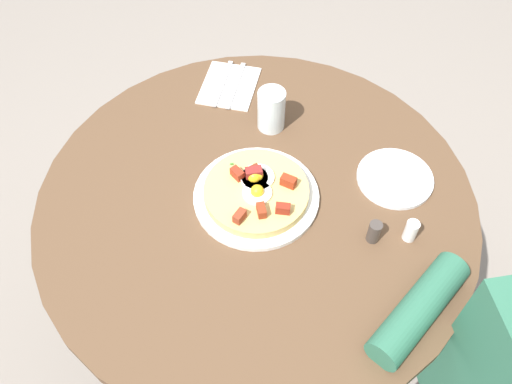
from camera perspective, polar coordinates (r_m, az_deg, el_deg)
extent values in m
plane|color=gray|center=(1.89, 0.02, -14.04)|extent=(6.00, 6.00, 0.00)
cylinder|color=brown|center=(1.26, 0.03, -1.02)|extent=(1.00, 1.00, 0.03)
cylinder|color=#333338|center=(1.57, 0.02, -8.98)|extent=(0.12, 0.12, 0.71)
cylinder|color=#333338|center=(1.88, 0.02, -13.90)|extent=(0.45, 0.45, 0.02)
cylinder|color=#2D664C|center=(1.12, 16.56, -11.57)|extent=(0.22, 0.25, 0.07)
cylinder|color=white|center=(1.24, -0.03, -0.32)|extent=(0.28, 0.28, 0.01)
cylinder|color=tan|center=(1.23, -0.03, 0.15)|extent=(0.24, 0.24, 0.02)
cylinder|color=white|center=(1.23, -0.32, 1.45)|extent=(0.06, 0.06, 0.01)
sphere|color=yellow|center=(1.23, -0.32, 1.62)|extent=(0.03, 0.03, 0.03)
cylinder|color=white|center=(1.23, 0.19, 1.54)|extent=(0.08, 0.08, 0.01)
sphere|color=yellow|center=(1.23, 0.19, 1.72)|extent=(0.02, 0.02, 0.02)
cylinder|color=white|center=(1.21, 0.12, -0.09)|extent=(0.07, 0.07, 0.01)
sphere|color=yellow|center=(1.20, 0.12, 0.09)|extent=(0.03, 0.03, 0.03)
cube|color=maroon|center=(1.22, 3.39, 1.10)|extent=(0.04, 0.04, 0.02)
cube|color=maroon|center=(1.24, -0.32, 2.25)|extent=(0.03, 0.03, 0.02)
cube|color=maroon|center=(1.16, -1.72, -2.52)|extent=(0.03, 0.03, 0.02)
cube|color=maroon|center=(1.17, 0.37, -1.95)|extent=(0.03, 0.02, 0.02)
cube|color=maroon|center=(1.23, -1.97, 1.93)|extent=(0.04, 0.03, 0.02)
cube|color=maroon|center=(1.23, -0.01, 1.99)|extent=(0.02, 0.04, 0.03)
cube|color=maroon|center=(1.17, 2.81, -1.73)|extent=(0.03, 0.04, 0.02)
cube|color=#387F2D|center=(1.24, -2.47, 1.85)|extent=(0.01, 0.01, 0.00)
cube|color=#387F2D|center=(1.26, -2.54, 2.94)|extent=(0.00, 0.01, 0.00)
cube|color=#387F2D|center=(1.23, -0.09, 1.16)|extent=(0.01, 0.00, 0.00)
cylinder|color=white|center=(1.31, 14.21, 1.46)|extent=(0.18, 0.18, 0.01)
cube|color=white|center=(1.50, -2.80, 10.99)|extent=(0.21, 0.19, 0.00)
cube|color=silver|center=(1.50, -3.49, 11.22)|extent=(0.17, 0.08, 0.00)
cube|color=silver|center=(1.49, -2.13, 11.03)|extent=(0.17, 0.08, 0.00)
cylinder|color=silver|center=(1.35, 1.60, 8.54)|extent=(0.07, 0.07, 0.11)
cylinder|color=white|center=(1.21, 15.80, -3.89)|extent=(0.03, 0.03, 0.05)
cylinder|color=#3F3833|center=(1.19, 12.18, -4.07)|extent=(0.03, 0.03, 0.05)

